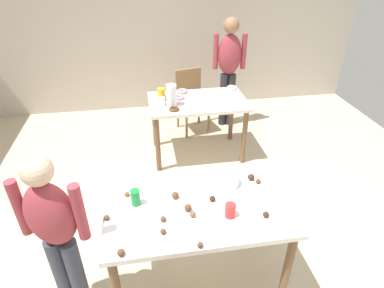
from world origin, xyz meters
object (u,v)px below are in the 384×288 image
(dining_table_near, at_px, (198,219))
(person_girl_near, at_px, (55,230))
(pitcher_far, at_px, (171,95))
(chair_far_table, at_px, (191,97))
(dining_table_far, at_px, (198,109))
(person_adult_far, at_px, (229,64))
(mixing_bowl, at_px, (225,179))
(soda_can, at_px, (135,197))

(dining_table_near, distance_m, person_girl_near, 0.94)
(pitcher_far, bearing_deg, chair_far_table, 66.25)
(dining_table_far, relative_size, person_adult_far, 0.75)
(dining_table_far, xyz_separation_m, chair_far_table, (0.03, 0.70, -0.14))
(person_adult_far, height_order, mixing_bowl, person_adult_far)
(pitcher_far, bearing_deg, dining_table_far, 16.09)
(person_adult_far, bearing_deg, dining_table_far, -127.62)
(dining_table_far, xyz_separation_m, person_adult_far, (0.57, 0.74, 0.29))
(person_girl_near, bearing_deg, dining_table_near, 5.27)
(chair_far_table, relative_size, soda_can, 7.13)
(mixing_bowl, relative_size, pitcher_far, 0.84)
(person_girl_near, relative_size, pitcher_far, 5.38)
(dining_table_near, relative_size, soda_can, 10.66)
(chair_far_table, xyz_separation_m, mixing_bowl, (-0.10, -2.29, 0.29))
(mixing_bowl, bearing_deg, dining_table_far, 87.43)
(dining_table_far, relative_size, soda_can, 9.49)
(chair_far_table, relative_size, person_adult_far, 0.56)
(dining_table_near, distance_m, soda_can, 0.47)
(dining_table_near, bearing_deg, soda_can, 165.11)
(mixing_bowl, bearing_deg, soda_can, -169.61)
(person_girl_near, relative_size, person_adult_far, 0.87)
(dining_table_far, relative_size, pitcher_far, 4.65)
(chair_far_table, distance_m, soda_can, 2.56)
(dining_table_near, distance_m, pitcher_far, 1.74)
(dining_table_near, distance_m, dining_table_far, 1.85)
(soda_can, xyz_separation_m, pitcher_far, (0.43, 1.61, 0.06))
(dining_table_far, bearing_deg, dining_table_near, -100.13)
(mixing_bowl, xyz_separation_m, pitcher_far, (-0.25, 1.49, 0.09))
(dining_table_far, distance_m, chair_far_table, 0.72)
(person_girl_near, bearing_deg, chair_far_table, 63.78)
(dining_table_far, xyz_separation_m, soda_can, (-0.75, -1.71, 0.17))
(person_adult_far, relative_size, soda_can, 12.66)
(dining_table_far, height_order, chair_far_table, chair_far_table)
(dining_table_far, height_order, soda_can, soda_can)
(soda_can, bearing_deg, mixing_bowl, 10.39)
(chair_far_table, xyz_separation_m, soda_can, (-0.78, -2.41, 0.31))
(soda_can, bearing_deg, dining_table_far, 66.23)
(chair_far_table, distance_m, pitcher_far, 0.95)
(person_girl_near, bearing_deg, dining_table_far, 56.63)
(person_girl_near, xyz_separation_m, mixing_bowl, (1.18, 0.32, -0.00))
(dining_table_far, height_order, pitcher_far, pitcher_far)
(dining_table_far, bearing_deg, pitcher_far, -163.91)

